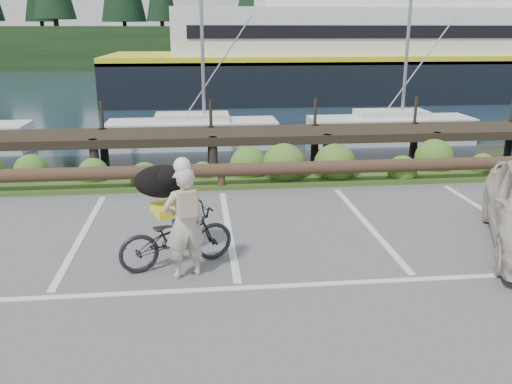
# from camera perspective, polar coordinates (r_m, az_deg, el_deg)

# --- Properties ---
(ground) EXTENTS (72.00, 72.00, 0.00)m
(ground) POSITION_cam_1_polar(r_m,az_deg,el_deg) (8.10, -2.07, -8.84)
(ground) COLOR #565658
(harbor_backdrop) EXTENTS (170.00, 160.00, 30.00)m
(harbor_backdrop) POSITION_cam_1_polar(r_m,az_deg,el_deg) (85.84, -5.78, 14.23)
(harbor_backdrop) COLOR #182A3B
(harbor_backdrop) RESTS_ON ground
(vegetation_strip) EXTENTS (34.00, 1.60, 0.10)m
(vegetation_strip) POSITION_cam_1_polar(r_m,az_deg,el_deg) (13.06, -3.78, 1.37)
(vegetation_strip) COLOR #3D5B21
(vegetation_strip) RESTS_ON ground
(log_rail) EXTENTS (32.00, 0.30, 0.60)m
(log_rail) POSITION_cam_1_polar(r_m,az_deg,el_deg) (12.40, -3.63, 0.30)
(log_rail) COLOR #443021
(log_rail) RESTS_ON ground
(bicycle) EXTENTS (1.89, 1.18, 0.94)m
(bicycle) POSITION_cam_1_polar(r_m,az_deg,el_deg) (8.35, -8.37, -4.70)
(bicycle) COLOR black
(bicycle) RESTS_ON ground
(cyclist) EXTENTS (0.70, 0.58, 1.66)m
(cyclist) POSITION_cam_1_polar(r_m,az_deg,el_deg) (7.85, -7.55, -3.26)
(cyclist) COLOR #BDB3A0
(cyclist) RESTS_ON ground
(dog) EXTENTS (0.73, 1.02, 0.53)m
(dog) POSITION_cam_1_polar(r_m,az_deg,el_deg) (8.65, -9.73, 1.11)
(dog) COLOR black
(dog) RESTS_ON bicycle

